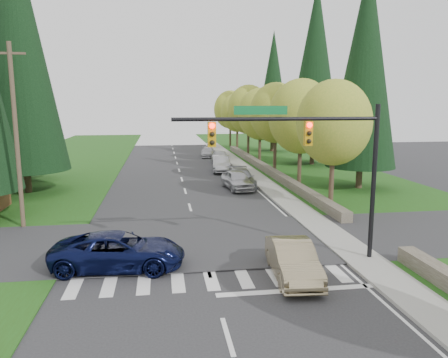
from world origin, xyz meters
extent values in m
plane|color=#28282B|center=(0.00, 0.00, 0.00)|extent=(120.00, 120.00, 0.00)
cube|color=#224A13|center=(13.00, 20.00, 0.03)|extent=(14.00, 110.00, 0.06)
cube|color=#224A13|center=(-13.00, 20.00, 0.03)|extent=(14.00, 110.00, 0.06)
cube|color=#28282B|center=(0.00, 8.00, 0.00)|extent=(120.00, 8.00, 0.10)
cube|color=gray|center=(6.90, 22.00, 0.07)|extent=(1.80, 80.00, 0.13)
cube|color=gray|center=(6.05, 22.00, 0.07)|extent=(0.20, 80.00, 0.13)
cube|color=#4C4438|center=(8.60, 30.00, 0.35)|extent=(0.70, 40.00, 0.70)
cylinder|color=black|center=(7.20, 4.50, 3.40)|extent=(0.20, 0.20, 6.80)
cylinder|color=black|center=(2.90, 4.50, 6.20)|extent=(8.60, 0.16, 0.16)
cube|color=#0C662D|center=(2.20, 4.55, 6.55)|extent=(2.20, 0.04, 0.35)
cube|color=#BF8C0C|center=(4.20, 4.50, 5.60)|extent=(0.32, 0.24, 1.00)
sphere|color=#FF0C05|center=(4.20, 4.36, 5.95)|extent=(0.22, 0.22, 0.22)
cube|color=#BF8C0C|center=(0.20, 4.50, 5.60)|extent=(0.32, 0.24, 1.00)
sphere|color=#FF0C05|center=(0.20, 4.36, 5.95)|extent=(0.22, 0.22, 0.22)
cylinder|color=#473828|center=(-9.50, 12.00, 5.00)|extent=(0.24, 0.24, 10.00)
cube|color=#473828|center=(-9.50, 12.00, 9.40)|extent=(1.60, 0.10, 0.12)
cylinder|color=#38281C|center=(9.20, 14.00, 2.38)|extent=(0.32, 0.32, 4.76)
ellipsoid|color=olive|center=(9.20, 14.00, 5.61)|extent=(4.80, 4.80, 5.52)
cylinder|color=#38281C|center=(9.30, 21.00, 2.46)|extent=(0.32, 0.32, 4.93)
ellipsoid|color=olive|center=(9.30, 21.00, 5.81)|extent=(5.20, 5.20, 5.98)
cylinder|color=#38281C|center=(9.10, 28.00, 2.52)|extent=(0.32, 0.32, 5.04)
ellipsoid|color=olive|center=(9.10, 28.00, 5.94)|extent=(5.00, 5.00, 5.75)
cylinder|color=#38281C|center=(9.20, 35.00, 2.41)|extent=(0.32, 0.32, 4.82)
ellipsoid|color=olive|center=(9.20, 35.00, 5.68)|extent=(5.00, 5.00, 5.75)
cylinder|color=#38281C|center=(9.30, 42.00, 2.58)|extent=(0.32, 0.32, 5.15)
ellipsoid|color=olive|center=(9.30, 42.00, 6.07)|extent=(5.40, 5.40, 6.21)
cylinder|color=#38281C|center=(9.10, 49.00, 2.35)|extent=(0.32, 0.32, 4.70)
ellipsoid|color=olive|center=(9.10, 49.00, 5.54)|extent=(4.80, 4.80, 5.52)
cylinder|color=#38281C|center=(9.20, 56.00, 2.49)|extent=(0.32, 0.32, 4.98)
ellipsoid|color=olive|center=(9.20, 56.00, 5.87)|extent=(5.20, 5.20, 5.98)
cylinder|color=#38281C|center=(-12.00, 22.00, 1.00)|extent=(0.50, 0.50, 2.00)
cone|color=black|center=(-12.00, 22.00, 11.30)|extent=(6.46, 6.46, 19.00)
cylinder|color=#38281C|center=(-14.00, 28.00, 1.00)|extent=(0.50, 0.50, 2.00)
cone|color=black|center=(-14.00, 28.00, 10.30)|extent=(5.78, 5.78, 17.00)
cylinder|color=#38281C|center=(14.00, 20.00, 1.00)|extent=(0.50, 0.50, 2.00)
cone|color=black|center=(14.00, 20.00, 9.80)|extent=(5.44, 5.44, 16.00)
cylinder|color=#38281C|center=(15.00, 34.00, 1.00)|extent=(0.50, 0.50, 2.00)
cone|color=black|center=(15.00, 34.00, 10.80)|extent=(6.12, 6.12, 18.00)
cylinder|color=#38281C|center=(14.00, 48.00, 1.00)|extent=(0.50, 0.50, 2.00)
cone|color=black|center=(14.00, 48.00, 9.30)|extent=(5.10, 5.10, 15.00)
imported|color=tan|center=(3.22, 3.00, 0.73)|extent=(1.89, 4.56, 1.47)
imported|color=#0A1036|center=(-3.66, 5.00, 0.76)|extent=(5.67, 3.00, 1.52)
imported|color=#B6B6BB|center=(4.20, 21.13, 0.77)|extent=(2.35, 4.71, 1.54)
imported|color=gray|center=(4.71, 22.23, 0.72)|extent=(2.15, 5.00, 1.44)
imported|color=#B2B2B7|center=(4.20, 30.44, 0.79)|extent=(2.22, 4.98, 1.59)
imported|color=silver|center=(4.88, 36.29, 0.76)|extent=(1.98, 4.51, 1.51)
imported|color=#A5A4A9|center=(4.20, 43.00, 0.61)|extent=(2.17, 4.38, 1.22)
camera|label=1|loc=(-1.83, -12.83, 6.82)|focal=35.00mm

